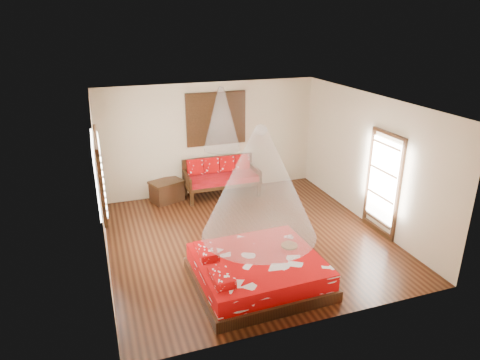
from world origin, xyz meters
name	(u,v)px	position (x,y,z in m)	size (l,w,h in m)	color
room	(248,175)	(0.00, 0.00, 1.40)	(5.54, 5.54, 2.84)	black
bed	(257,271)	(-0.40, -1.56, 0.25)	(2.17, 1.97, 0.64)	black
daybed	(221,175)	(0.15, 2.38, 0.52)	(1.85, 0.82, 0.96)	black
storage_chest	(167,191)	(-1.22, 2.45, 0.26)	(0.90, 0.78, 0.52)	black
shutter_panel	(216,119)	(0.15, 2.72, 1.90)	(1.52, 0.06, 1.32)	black
window_left	(100,172)	(-2.71, 0.20, 1.70)	(0.10, 1.74, 1.34)	black
glazed_door	(383,184)	(2.72, -0.60, 1.07)	(0.08, 1.02, 2.16)	black
wine_tray	(289,243)	(0.28, -1.37, 0.56)	(0.29, 0.29, 0.23)	brown
mosquito_net_main	(260,183)	(-0.38, -1.56, 1.85)	(1.86, 1.86, 1.80)	white
mosquito_net_daybed	(222,119)	(0.15, 2.25, 2.00)	(0.90, 0.90, 1.50)	white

